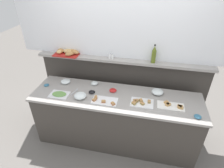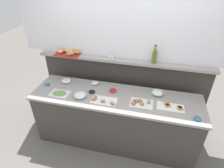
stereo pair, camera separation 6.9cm
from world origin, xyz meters
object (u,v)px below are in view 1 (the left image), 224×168
Objects in this scene: glass_bowl_small at (66,82)px; condiment_bowl_teal at (113,90)px; glass_bowl_large at (95,83)px; olive_oil_bottle at (154,55)px; glass_bowl_medium at (80,96)px; condiment_bowl_dark at (92,92)px; sandwich_platter_front at (141,102)px; pepper_shaker at (112,56)px; condiment_bowl_cream at (46,85)px; salt_shaker at (110,56)px; glass_bowl_extra at (157,92)px; sandwich_platter_side at (104,101)px; serving_tongs at (76,92)px; sandwich_platter_rear at (172,106)px; bread_basket at (67,52)px; condiment_bowl_red at (198,117)px; cold_cuts_platter at (59,94)px.

glass_bowl_small is 1.42× the size of condiment_bowl_teal.
glass_bowl_large is 0.41× the size of olive_oil_bottle.
glass_bowl_medium is 1.64× the size of condiment_bowl_teal.
condiment_bowl_dark is (0.49, -0.17, -0.01)m from glass_bowl_small.
pepper_shaker reaches higher than sandwich_platter_front.
salt_shaker reaches higher than condiment_bowl_cream.
pepper_shaker is at bearing 63.66° from condiment_bowl_dark.
glass_bowl_extra is (1.07, 0.33, -0.00)m from glass_bowl_medium.
sandwich_platter_side reaches higher than condiment_bowl_dark.
glass_bowl_extra reaches higher than sandwich_platter_front.
pepper_shaker reaches higher than serving_tongs.
serving_tongs is at bearing 178.27° from sandwich_platter_rear.
sandwich_platter_rear is at bearing -53.22° from glass_bowl_extra.
sandwich_platter_rear reaches higher than condiment_bowl_dark.
sandwich_platter_side is at bearing -57.25° from glass_bowl_large.
sandwich_platter_rear is 0.84× the size of bread_basket.
condiment_bowl_red is at bearing -6.90° from condiment_bowl_cream.
sandwich_platter_front is 0.83m from glass_bowl_large.
condiment_bowl_teal is at bearing 74.20° from sandwich_platter_side.
glass_bowl_medium is at bearing -149.15° from condiment_bowl_teal.
bread_basket is (0.22, 0.41, 0.40)m from condiment_bowl_cream.
sandwich_platter_front is at bearing -12.22° from glass_bowl_small.
condiment_bowl_cream is (-1.89, 0.11, 0.00)m from sandwich_platter_rear.
sandwich_platter_front is at bearing -127.72° from glass_bowl_extra.
pepper_shaker is (0.97, 0.40, 0.41)m from condiment_bowl_cream.
sandwich_platter_side is 1.92× the size of serving_tongs.
glass_bowl_small is (-0.46, -0.06, 0.01)m from glass_bowl_large.
salt_shaker is at bearing 63.12° from glass_bowl_medium.
condiment_bowl_cream is at bearing 175.19° from sandwich_platter_front.
serving_tongs is 0.44× the size of bread_basket.
bread_basket is (-0.53, 0.44, 0.40)m from condiment_bowl_dark.
cold_cuts_platter is 1.52× the size of serving_tongs.
glass_bowl_small is 1.44m from glass_bowl_extra.
glass_bowl_extra is at bearing -65.61° from olive_oil_bottle.
bread_basket is (-0.50, 0.21, 0.40)m from glass_bowl_large.
serving_tongs is (-1.38, 0.04, -0.01)m from sandwich_platter_rear.
condiment_bowl_teal reaches higher than serving_tongs.
condiment_bowl_red is at bearing -17.48° from glass_bowl_large.
condiment_bowl_teal is 0.79m from olive_oil_bottle.
cold_cuts_platter is 0.32m from glass_bowl_medium.
cold_cuts_platter is at bearing -136.69° from salt_shaker.
glass_bowl_small is 1.65× the size of condiment_bowl_dark.
glass_bowl_large is 1.41× the size of condiment_bowl_cream.
bread_basket reaches higher than glass_bowl_small.
glass_bowl_small is at bearing -158.34° from salt_shaker.
glass_bowl_extra is at bearing 25.34° from sandwich_platter_side.
condiment_bowl_teal is (1.05, 0.07, 0.00)m from condiment_bowl_cream.
condiment_bowl_dark is (-0.95, -0.18, -0.01)m from glass_bowl_extra.
olive_oil_bottle is at bearing 31.57° from condiment_bowl_teal.
sandwich_platter_side is 3.30× the size of condiment_bowl_teal.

